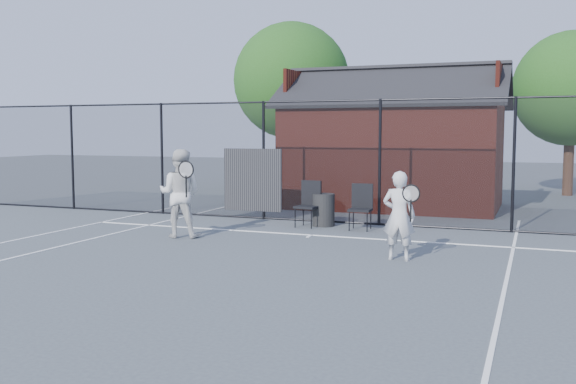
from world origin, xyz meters
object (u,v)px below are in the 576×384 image
(clubhouse, at_px, (394,153))
(chair_left, at_px, (360,208))
(player_front, at_px, (399,216))
(chair_right, at_px, (307,205))
(waste_bin, at_px, (323,210))
(player_back, at_px, (180,193))

(clubhouse, bearing_deg, chair_left, -86.80)
(player_front, distance_m, chair_right, 4.16)
(clubhouse, relative_size, player_front, 4.18)
(chair_left, bearing_deg, waste_bin, 160.49)
(player_front, height_order, waste_bin, player_front)
(player_back, relative_size, chair_left, 1.82)
(player_front, relative_size, waste_bin, 2.02)
(clubhouse, bearing_deg, player_back, -112.78)
(player_back, height_order, chair_right, player_back)
(player_front, xyz_separation_m, chair_left, (-1.51, 3.08, -0.27))
(chair_right, bearing_deg, player_back, -123.99)
(player_back, bearing_deg, chair_left, 35.05)
(chair_left, xyz_separation_m, chair_right, (-1.27, 0.00, 0.02))
(player_back, bearing_deg, clubhouse, 67.22)
(chair_left, relative_size, waste_bin, 1.33)
(chair_right, height_order, waste_bin, chair_right)
(chair_left, height_order, chair_right, chair_right)
(clubhouse, height_order, chair_left, clubhouse)
(chair_right, xyz_separation_m, waste_bin, (0.30, 0.30, -0.14))
(player_front, bearing_deg, chair_right, 132.08)
(player_back, distance_m, chair_left, 4.06)
(chair_left, relative_size, chair_right, 0.97)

